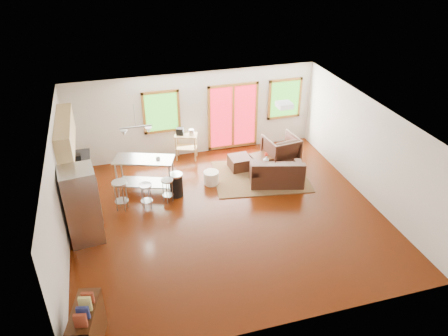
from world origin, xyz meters
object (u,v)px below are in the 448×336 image
object	(u,v)px
loveseat	(277,174)
ottoman	(240,163)
refrigerator	(82,205)
rug	(260,176)
kitchen_cart	(185,138)
armchair	(281,148)
coffee_table	(267,156)
island	(145,169)

from	to	relation	value
loveseat	ottoman	xyz separation A→B (m)	(-0.72, 1.08, -0.11)
loveseat	refrigerator	world-z (taller)	refrigerator
rug	loveseat	distance (m)	0.63
refrigerator	kitchen_cart	xyz separation A→B (m)	(2.96, 3.15, -0.22)
ottoman	rug	bearing A→B (deg)	-54.20
loveseat	armchair	bearing A→B (deg)	78.07
ottoman	kitchen_cart	size ratio (longest dim) A/B	0.58
coffee_table	ottoman	xyz separation A→B (m)	(-0.83, 0.07, -0.13)
loveseat	kitchen_cart	world-z (taller)	kitchen_cart
armchair	ottoman	size ratio (longest dim) A/B	1.59
coffee_table	kitchen_cart	world-z (taller)	kitchen_cart
loveseat	rug	bearing A→B (deg)	136.52
rug	armchair	world-z (taller)	armchair
rug	loveseat	world-z (taller)	loveseat
loveseat	ottoman	world-z (taller)	loveseat
ottoman	island	distance (m)	2.87
loveseat	armchair	size ratio (longest dim) A/B	1.71
loveseat	coffee_table	xyz separation A→B (m)	(0.11, 1.01, 0.02)
loveseat	island	bearing A→B (deg)	-174.92
loveseat	refrigerator	xyz separation A→B (m)	(-5.07, -1.01, 0.61)
island	coffee_table	bearing A→B (deg)	5.84
ottoman	refrigerator	xyz separation A→B (m)	(-4.35, -2.08, 0.72)
loveseat	armchair	distance (m)	1.29
loveseat	refrigerator	size ratio (longest dim) A/B	0.88
refrigerator	island	bearing A→B (deg)	40.44
rug	kitchen_cart	size ratio (longest dim) A/B	2.57
rug	ottoman	distance (m)	0.76
coffee_table	kitchen_cart	xyz separation A→B (m)	(-2.21, 1.13, 0.37)
ottoman	kitchen_cart	world-z (taller)	kitchen_cart
armchair	ottoman	xyz separation A→B (m)	(-1.31, -0.06, -0.27)
rug	kitchen_cart	world-z (taller)	kitchen_cart
rug	refrigerator	size ratio (longest dim) A/B	1.43
coffee_table	ottoman	world-z (taller)	ottoman
coffee_table	refrigerator	size ratio (longest dim) A/B	0.55
island	refrigerator	bearing A→B (deg)	-133.39
armchair	island	bearing A→B (deg)	-0.67
armchair	refrigerator	distance (m)	6.06
loveseat	ottoman	bearing A→B (deg)	139.18
rug	island	bearing A→B (deg)	177.12
rug	refrigerator	distance (m)	5.09
loveseat	armchair	world-z (taller)	armchair
loveseat	ottoman	distance (m)	1.30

